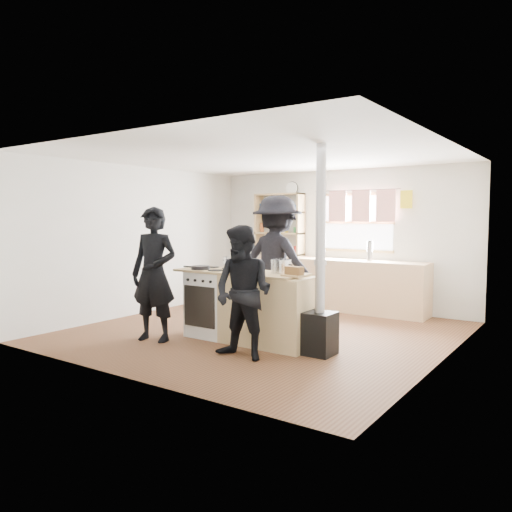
% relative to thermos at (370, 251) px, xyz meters
% --- Properties ---
extents(ground, '(5.00, 5.00, 0.01)m').
position_rel_thermos_xyz_m(ground, '(-0.70, -2.22, -1.07)').
color(ground, brown).
rests_on(ground, ground).
extents(back_counter, '(3.40, 0.55, 0.90)m').
position_rel_thermos_xyz_m(back_counter, '(-0.70, 0.00, -0.62)').
color(back_counter, '#D9B182').
rests_on(back_counter, ground).
extents(shelving_unit, '(1.00, 0.28, 1.20)m').
position_rel_thermos_xyz_m(shelving_unit, '(-1.90, 0.12, 0.45)').
color(shelving_unit, tan).
rests_on(shelving_unit, back_counter).
extents(thermos, '(0.10, 0.10, 0.33)m').
position_rel_thermos_xyz_m(thermos, '(0.00, 0.00, 0.00)').
color(thermos, silver).
rests_on(thermos, back_counter).
extents(cooking_island, '(1.97, 0.64, 0.93)m').
position_rel_thermos_xyz_m(cooking_island, '(-0.56, -2.77, -0.60)').
color(cooking_island, white).
rests_on(cooking_island, ground).
extents(skillet_greens, '(0.26, 0.26, 0.05)m').
position_rel_thermos_xyz_m(skillet_greens, '(-1.27, -2.91, -0.11)').
color(skillet_greens, black).
rests_on(skillet_greens, cooking_island).
extents(roast_tray, '(0.40, 0.34, 0.08)m').
position_rel_thermos_xyz_m(roast_tray, '(-0.69, -2.69, -0.09)').
color(roast_tray, silver).
rests_on(roast_tray, cooking_island).
extents(stockpot_stove, '(0.25, 0.25, 0.20)m').
position_rel_thermos_xyz_m(stockpot_stove, '(-0.93, -2.63, -0.05)').
color(stockpot_stove, silver).
rests_on(stockpot_stove, cooking_island).
extents(stockpot_counter, '(0.26, 0.26, 0.20)m').
position_rel_thermos_xyz_m(stockpot_counter, '(-0.12, -2.67, -0.05)').
color(stockpot_counter, silver).
rests_on(stockpot_counter, cooking_island).
extents(bread_board, '(0.31, 0.24, 0.12)m').
position_rel_thermos_xyz_m(bread_board, '(0.20, -2.87, -0.08)').
color(bread_board, tan).
rests_on(bread_board, cooking_island).
extents(flue_heater, '(0.35, 0.35, 2.50)m').
position_rel_thermos_xyz_m(flue_heater, '(0.52, -2.81, -0.42)').
color(flue_heater, black).
rests_on(flue_heater, ground).
extents(person_near_left, '(0.73, 0.57, 1.78)m').
position_rel_thermos_xyz_m(person_near_left, '(-1.62, -3.44, -0.17)').
color(person_near_left, black).
rests_on(person_near_left, ground).
extents(person_near_right, '(0.76, 0.60, 1.56)m').
position_rel_thermos_xyz_m(person_near_right, '(-0.13, -3.47, -0.29)').
color(person_near_right, black).
rests_on(person_near_right, ground).
extents(person_far, '(1.33, 0.84, 1.97)m').
position_rel_thermos_xyz_m(person_far, '(-0.72, -1.82, -0.08)').
color(person_far, black).
rests_on(person_far, ground).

